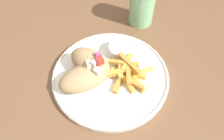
# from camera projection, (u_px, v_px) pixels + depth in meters

# --- Properties ---
(table) EXTENTS (1.50, 1.50, 0.72)m
(table) POSITION_uv_depth(u_px,v_px,m) (108.00, 73.00, 0.66)
(table) COLOR brown
(table) RESTS_ON ground_plane
(plate) EXTENTS (0.30, 0.30, 0.02)m
(plate) POSITION_uv_depth(u_px,v_px,m) (112.00, 76.00, 0.57)
(plate) COLOR white
(plate) RESTS_ON table
(pita_sandwich_near) EXTENTS (0.15, 0.11, 0.06)m
(pita_sandwich_near) POSITION_uv_depth(u_px,v_px,m) (85.00, 77.00, 0.53)
(pita_sandwich_near) COLOR tan
(pita_sandwich_near) RESTS_ON plate
(pita_sandwich_far) EXTENTS (0.13, 0.13, 0.08)m
(pita_sandwich_far) POSITION_uv_depth(u_px,v_px,m) (90.00, 63.00, 0.55)
(pita_sandwich_far) COLOR tan
(pita_sandwich_far) RESTS_ON plate
(fries_pile) EXTENTS (0.13, 0.12, 0.03)m
(fries_pile) POSITION_uv_depth(u_px,v_px,m) (127.00, 72.00, 0.56)
(fries_pile) COLOR gold
(fries_pile) RESTS_ON plate
(sauce_ramekin) EXTENTS (0.07, 0.07, 0.03)m
(sauce_ramekin) POSITION_uv_depth(u_px,v_px,m) (120.00, 49.00, 0.60)
(sauce_ramekin) COLOR white
(sauce_ramekin) RESTS_ON plate
(water_glass) EXTENTS (0.08, 0.08, 0.13)m
(water_glass) POSITION_uv_depth(u_px,v_px,m) (142.00, 6.00, 0.67)
(water_glass) COLOR #8CCC93
(water_glass) RESTS_ON table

